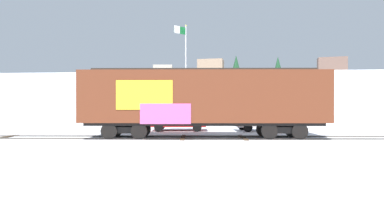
{
  "coord_description": "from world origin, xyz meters",
  "views": [
    {
      "loc": [
        1.26,
        -17.96,
        1.95
      ],
      "look_at": [
        -0.52,
        2.41,
        1.83
      ],
      "focal_mm": 28.78,
      "sensor_mm": 36.0,
      "label": 1
    }
  ],
  "objects_px": {
    "parked_car_red": "(178,119)",
    "freight_car": "(204,98)",
    "flagpole": "(184,64)",
    "parked_car_white": "(265,119)"
  },
  "relations": [
    {
      "from": "freight_car",
      "to": "parked_car_red",
      "type": "relative_size",
      "value": 3.3
    },
    {
      "from": "flagpole",
      "to": "freight_car",
      "type": "bearing_deg",
      "value": -77.05
    },
    {
      "from": "flagpole",
      "to": "parked_car_white",
      "type": "relative_size",
      "value": 1.89
    },
    {
      "from": "flagpole",
      "to": "parked_car_red",
      "type": "relative_size",
      "value": 2.17
    },
    {
      "from": "parked_car_red",
      "to": "freight_car",
      "type": "bearing_deg",
      "value": -66.47
    },
    {
      "from": "flagpole",
      "to": "parked_car_white",
      "type": "distance_m",
      "value": 9.22
    },
    {
      "from": "freight_car",
      "to": "flagpole",
      "type": "relative_size",
      "value": 1.52
    },
    {
      "from": "flagpole",
      "to": "parked_car_red",
      "type": "xyz_separation_m",
      "value": [
        0.05,
        -4.72,
        -4.73
      ]
    },
    {
      "from": "flagpole",
      "to": "parked_car_red",
      "type": "distance_m",
      "value": 6.69
    },
    {
      "from": "parked_car_red",
      "to": "parked_car_white",
      "type": "relative_size",
      "value": 0.87
    }
  ]
}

